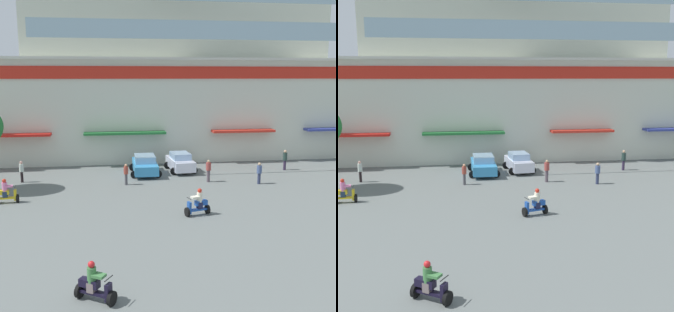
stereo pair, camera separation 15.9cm
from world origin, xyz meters
TOP-DOWN VIEW (x-y plane):
  - ground_plane at (0.00, 13.00)m, footprint 128.00×128.00m
  - colonial_building at (-0.00, 36.03)m, footprint 41.09×16.50m
  - parked_car_0 at (-3.84, 26.07)m, footprint 2.47×4.40m
  - parked_car_1 at (-0.85, 26.66)m, footprint 2.45×3.99m
  - scooter_rider_1 at (-7.33, 6.75)m, footprint 1.53×1.23m
  - scooter_rider_3 at (-13.05, 19.41)m, footprint 1.38×0.61m
  - scooter_rider_5 at (-1.76, 15.45)m, footprint 1.51×0.88m
  - pedestrian_0 at (7.94, 25.92)m, footprint 0.50×0.50m
  - pedestrian_1 at (-13.13, 24.68)m, footprint 0.40×0.40m
  - pedestrian_2 at (-5.49, 22.85)m, footprint 0.46×0.46m
  - pedestrian_3 at (4.17, 21.75)m, footprint 0.47×0.47m
  - pedestrian_4 at (0.63, 22.86)m, footprint 0.53×0.53m

SIDE VIEW (x-z plane):
  - ground_plane at x=0.00m, z-range 0.00..0.00m
  - scooter_rider_1 at x=-7.33m, z-range -0.14..1.34m
  - scooter_rider_5 at x=-1.76m, z-range -0.14..1.42m
  - scooter_rider_3 at x=-13.05m, z-range -0.14..1.42m
  - parked_car_0 at x=-3.84m, z-range 0.00..1.56m
  - parked_car_1 at x=-0.85m, z-range 0.00..1.58m
  - pedestrian_2 at x=-5.49m, z-range 0.11..1.66m
  - pedestrian_3 at x=4.17m, z-range 0.11..1.71m
  - pedestrian_1 at x=-13.13m, z-range 0.12..1.73m
  - pedestrian_4 at x=0.63m, z-range 0.11..1.79m
  - pedestrian_0 at x=7.94m, z-range 0.12..1.82m
  - colonial_building at x=0.00m, z-range -1.10..17.88m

